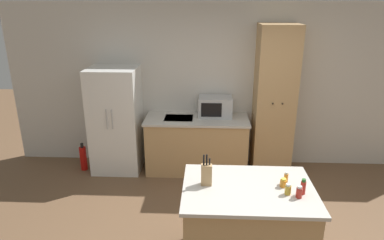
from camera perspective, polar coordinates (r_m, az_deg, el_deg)
The scene contains 13 objects.
wall_back at distance 5.54m, azimuth 6.72°, elevation 5.54°, with size 7.20×0.06×2.60m.
refrigerator at distance 5.51m, azimuth -12.55°, elevation -0.02°, with size 0.75×0.68×1.65m.
back_counter at distance 5.46m, azimuth 0.79°, elevation -4.02°, with size 1.60×0.69×0.88m.
pantry_cabinet at distance 5.37m, azimuth 13.50°, elevation 3.02°, with size 0.58×0.55×2.30m.
kitchen_island at distance 3.62m, azimuth 8.99°, elevation -17.33°, with size 1.26×0.92×0.92m.
microwave at distance 5.37m, azimuth 3.89°, elevation 2.25°, with size 0.52×0.37×0.31m.
knife_block at distance 3.32m, azimuth 2.43°, elevation -9.00°, with size 0.10×0.07×0.32m.
spice_bottle_tall_dark at distance 3.35m, azimuth 18.03°, elevation -10.57°, with size 0.05×0.05×0.15m.
spice_bottle_short_red at distance 3.29m, azimuth 17.44°, elevation -11.40°, with size 0.06×0.06×0.12m.
spice_bottle_amber_oil at distance 3.31m, azimuth 15.69°, elevation -11.09°, with size 0.06×0.06×0.11m.
spice_bottle_green_herb at distance 3.49m, azimuth 15.39°, elevation -9.27°, with size 0.04×0.04×0.12m.
spice_bottle_pale_salt at distance 3.43m, azimuth 14.98°, elevation -10.08°, with size 0.06×0.06×0.09m.
fire_extinguisher at distance 5.82m, azimuth -17.66°, elevation -6.04°, with size 0.11×0.11×0.46m.
Camera 1 is at (-0.39, -3.04, 2.61)m, focal length 32.00 mm.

